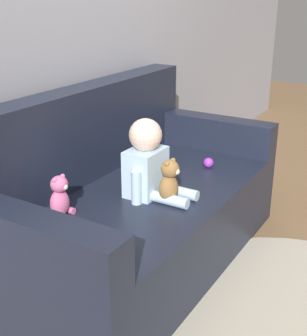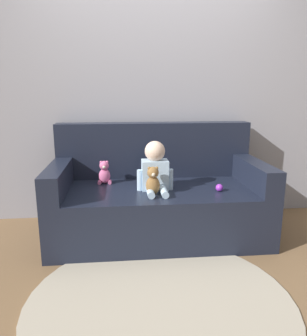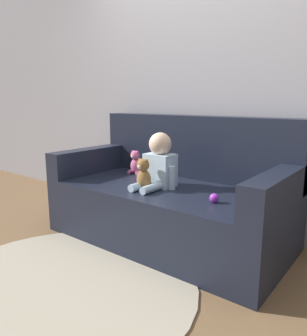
{
  "view_description": "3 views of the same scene",
  "coord_description": "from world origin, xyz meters",
  "px_view_note": "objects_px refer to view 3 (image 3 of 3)",
  "views": [
    {
      "loc": [
        -2.02,
        -1.3,
        1.52
      ],
      "look_at": [
        0.1,
        -0.02,
        0.56
      ],
      "focal_mm": 50.0,
      "sensor_mm": 36.0,
      "label": 1
    },
    {
      "loc": [
        -0.32,
        -2.8,
        1.31
      ],
      "look_at": [
        -0.06,
        -0.15,
        0.67
      ],
      "focal_mm": 35.0,
      "sensor_mm": 36.0,
      "label": 2
    },
    {
      "loc": [
        1.48,
        -2.07,
        1.13
      ],
      "look_at": [
        -0.03,
        -0.14,
        0.62
      ],
      "focal_mm": 35.0,
      "sensor_mm": 36.0,
      "label": 3
    }
  ],
  "objects_px": {
    "couch": "(172,198)",
    "toy_ball": "(214,198)",
    "plush_toy_side": "(135,163)",
    "teddy_bear_brown": "(143,174)",
    "person_baby": "(159,164)"
  },
  "relations": [
    {
      "from": "teddy_bear_brown",
      "to": "toy_ball",
      "type": "xyz_separation_m",
      "value": [
        0.58,
        0.04,
        -0.09
      ]
    },
    {
      "from": "couch",
      "to": "plush_toy_side",
      "type": "xyz_separation_m",
      "value": [
        -0.48,
        0.09,
        0.23
      ]
    },
    {
      "from": "couch",
      "to": "person_baby",
      "type": "height_order",
      "value": "couch"
    },
    {
      "from": "couch",
      "to": "toy_ball",
      "type": "distance_m",
      "value": 0.59
    },
    {
      "from": "person_baby",
      "to": "plush_toy_side",
      "type": "distance_m",
      "value": 0.51
    },
    {
      "from": "person_baby",
      "to": "toy_ball",
      "type": "xyz_separation_m",
      "value": [
        0.54,
        -0.11,
        -0.15
      ]
    },
    {
      "from": "couch",
      "to": "person_baby",
      "type": "bearing_deg",
      "value": -104.34
    },
    {
      "from": "toy_ball",
      "to": "couch",
      "type": "bearing_deg",
      "value": 154.27
    },
    {
      "from": "person_baby",
      "to": "plush_toy_side",
      "type": "xyz_separation_m",
      "value": [
        -0.45,
        0.23,
        -0.08
      ]
    },
    {
      "from": "couch",
      "to": "plush_toy_side",
      "type": "distance_m",
      "value": 0.54
    },
    {
      "from": "plush_toy_side",
      "to": "toy_ball",
      "type": "height_order",
      "value": "plush_toy_side"
    },
    {
      "from": "person_baby",
      "to": "teddy_bear_brown",
      "type": "height_order",
      "value": "person_baby"
    },
    {
      "from": "toy_ball",
      "to": "plush_toy_side",
      "type": "bearing_deg",
      "value": 161.06
    },
    {
      "from": "person_baby",
      "to": "toy_ball",
      "type": "distance_m",
      "value": 0.58
    },
    {
      "from": "person_baby",
      "to": "plush_toy_side",
      "type": "relative_size",
      "value": 1.96
    }
  ]
}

